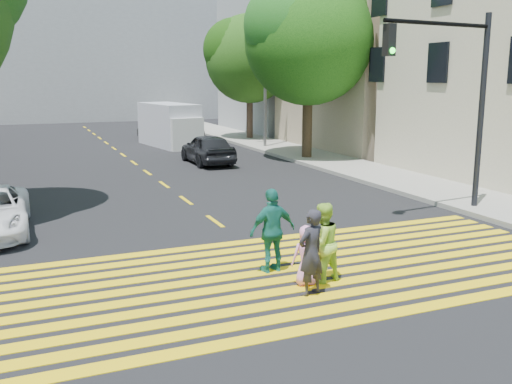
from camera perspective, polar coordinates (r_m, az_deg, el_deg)
ground at (r=10.77m, az=6.23°, el=-10.27°), size 120.00×120.00×0.00m
sidewalk_right at (r=27.53m, az=6.78°, el=3.21°), size 3.00×60.00×0.15m
crosswalk at (r=11.83m, az=3.24°, el=-8.18°), size 13.40×5.30×0.01m
lane_line at (r=31.87m, az=-13.61°, el=3.96°), size 0.12×34.40×0.01m
building_right_tan at (r=34.15m, az=13.40°, el=12.86°), size 10.00×10.00×10.00m
building_right_grey at (r=43.56m, az=4.72°, el=12.75°), size 10.00×10.00×10.00m
backdrop_block at (r=56.99m, az=-18.11°, el=12.92°), size 30.00×8.00×12.00m
tree_right_near at (r=27.84m, az=5.43°, el=15.55°), size 6.92×6.36×8.86m
tree_right_far at (r=36.61m, az=-0.54°, el=13.65°), size 7.26×7.00×7.98m
pedestrian_man at (r=10.55m, az=5.52°, el=-6.03°), size 0.69×0.56×1.63m
pedestrian_woman at (r=11.23m, az=6.63°, el=-5.07°), size 0.88×0.75×1.59m
pedestrian_child at (r=11.10m, az=5.08°, el=-6.33°), size 0.62×0.44×1.19m
pedestrian_extra at (r=11.71m, az=1.67°, el=-3.88°), size 1.07×0.53×1.76m
dark_car_near at (r=26.61m, az=-4.87°, el=4.34°), size 1.70×4.17×1.42m
silver_car at (r=37.93m, az=-9.87°, el=6.16°), size 2.17×4.29×1.19m
dark_car_parked at (r=36.72m, az=-7.11°, el=6.16°), size 1.48×4.02×1.31m
white_van at (r=33.63m, az=-8.52°, el=6.53°), size 2.70×5.46×2.46m
traffic_signal at (r=17.28m, az=19.50°, el=10.00°), size 3.92×0.72×5.77m
street_lamp at (r=32.05m, az=0.59°, el=13.66°), size 2.05×0.55×9.09m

